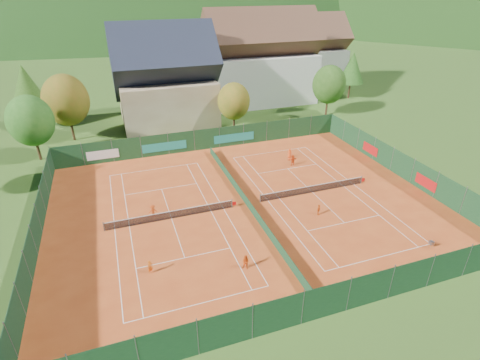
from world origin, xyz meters
name	(u,v)px	position (x,y,z in m)	size (l,w,h in m)	color
ground	(246,205)	(0.00, 0.00, -0.02)	(600.00, 600.00, 0.00)	#2F541A
clay_pad	(246,205)	(0.00, 0.00, 0.01)	(40.00, 32.00, 0.01)	#BD481B
court_markings_left	(172,219)	(-8.00, 0.00, 0.01)	(11.03, 23.83, 0.00)	white
court_markings_right	(313,192)	(8.00, 0.00, 0.01)	(11.03, 23.83, 0.00)	white
tennis_net_left	(173,214)	(-7.85, 0.00, 0.51)	(13.30, 0.10, 1.02)	#59595B
tennis_net_right	(314,188)	(8.15, 0.00, 0.51)	(13.30, 0.10, 1.02)	#59595B
court_divider	(246,201)	(0.00, 0.00, 0.50)	(0.03, 28.80, 1.00)	#153A21
fence_north	(204,140)	(-0.46, 15.99, 1.47)	(40.00, 0.10, 3.00)	#153B1D
fence_south	(326,301)	(0.00, -16.00, 1.50)	(40.00, 0.04, 3.00)	#13341B
fence_west	(36,230)	(-20.00, 0.00, 1.50)	(0.04, 32.00, 3.00)	#14371F
fence_east	(402,165)	(20.00, 0.05, 1.48)	(0.09, 32.00, 3.00)	#15391D
chalet	(166,82)	(-3.00, 30.00, 6.62)	(16.20, 12.00, 16.00)	#C6B18B
hotel_block_a	(260,63)	(16.00, 36.00, 7.38)	(21.60, 11.00, 17.25)	silver
hotel_block_b	(305,56)	(30.00, 44.00, 6.62)	(17.28, 10.00, 15.50)	silver
tree_west_front	(30,121)	(-22.00, 20.00, 5.39)	(5.72, 5.72, 8.69)	#462E19
tree_west_mid	(66,100)	(-18.00, 26.00, 6.07)	(6.44, 6.44, 9.78)	#422C17
tree_west_back	(26,86)	(-24.00, 34.00, 6.74)	(5.60, 5.60, 10.00)	#49331A
tree_center	(234,101)	(6.00, 22.00, 4.72)	(5.01, 5.01, 7.60)	#402C17
tree_east_front	(329,85)	(24.00, 24.00, 5.39)	(5.72, 5.72, 8.69)	#4D2F1B
tree_east_mid	(352,68)	(34.00, 32.00, 6.06)	(5.04, 5.04, 9.00)	#472B19
tree_east_back	(297,60)	(26.00, 40.00, 6.74)	(7.15, 7.15, 10.86)	#402617
mountain_backdrop	(169,80)	(28.54, 233.48, -39.64)	(820.00, 530.00, 242.00)	black
ball_hopper	(431,243)	(13.03, -12.29, 0.56)	(0.34, 0.34, 0.80)	slate
loose_ball_0	(178,239)	(-8.01, -3.58, 0.03)	(0.07, 0.07, 0.07)	#CCD833
loose_ball_1	(354,265)	(5.26, -12.03, 0.03)	(0.07, 0.07, 0.07)	#CCD833
loose_ball_2	(232,187)	(-0.14, 4.23, 0.03)	(0.07, 0.07, 0.07)	#CCD833
loose_ball_3	(209,182)	(-2.42, 6.13, 0.03)	(0.07, 0.07, 0.07)	#CCD833
player_left_near	(150,267)	(-10.99, -7.33, 0.63)	(0.46, 0.30, 1.25)	#DB6013
player_left_mid	(246,262)	(-3.50, -9.43, 0.69)	(0.67, 0.52, 1.37)	#DC4F13
player_left_far	(153,211)	(-9.65, 0.95, 0.69)	(0.90, 0.52, 1.39)	#CE4312
player_right_near	(319,210)	(6.28, -4.22, 0.60)	(0.70, 0.29, 1.20)	#DA5213
player_right_far_a	(290,153)	(9.66, 9.36, 0.65)	(0.64, 0.42, 1.31)	#F14D15
player_right_far_b	(293,160)	(9.01, 7.17, 0.74)	(1.36, 0.43, 1.47)	#E34714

